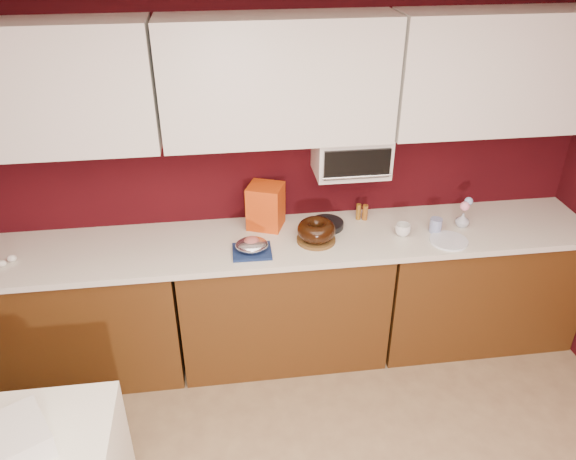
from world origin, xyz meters
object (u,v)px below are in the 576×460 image
Objects in this scene: pandoro_box at (266,206)px; blue_jar at (436,225)px; bundt_cake at (316,230)px; foil_ham_nest at (252,245)px; newspaper_stack at (3,445)px; toaster_oven at (351,154)px; coffee_mug at (403,229)px; flower_vase at (463,219)px.

pandoro_box is 1.08m from blue_jar.
foil_ham_nest is at bearing -168.75° from bundt_cake.
blue_jar is at bearing 10.09° from pandoro_box.
pandoro_box is 3.13× the size of blue_jar.
bundt_cake is at bearing 39.53° from newspaper_stack.
toaster_oven is 1.57× the size of pandoro_box.
flower_vase reaches higher than coffee_mug.
coffee_mug is at bearing 31.12° from newspaper_stack.
bundt_cake is 0.70× the size of newspaper_stack.
bundt_cake is 2.22× the size of flower_vase.
blue_jar is at bearing 28.92° from newspaper_stack.
pandoro_box is at bearing 69.56° from foil_ham_nest.
pandoro_box is 1.93m from newspaper_stack.
toaster_oven is 0.83m from foil_ham_nest.
pandoro_box reaches higher than foil_ham_nest.
foil_ham_nest is 0.58× the size of newspaper_stack.
coffee_mug is (0.31, -0.22, -0.43)m from toaster_oven.
pandoro_box is (-0.53, 0.01, -0.33)m from toaster_oven.
newspaper_stack is at bearing -152.26° from flower_vase.
coffee_mug is at bearing -172.06° from flower_vase.
flower_vase is at bearing -12.80° from toaster_oven.
coffee_mug is 0.28× the size of newspaper_stack.
toaster_oven reaches higher than flower_vase.
bundt_cake is 1.20× the size of foil_ham_nest.
blue_jar is 0.20m from flower_vase.
flower_vase is (0.19, 0.04, 0.01)m from blue_jar.
coffee_mug is (0.95, 0.08, -0.01)m from foil_ham_nest.
foil_ham_nest is (-0.65, -0.30, -0.42)m from toaster_oven.
toaster_oven is at bearing 144.05° from coffee_mug.
toaster_oven is 1.91× the size of bundt_cake.
foil_ham_nest and blue_jar have the same top height.
coffee_mug reaches higher than blue_jar.
bundt_cake is at bearing -176.69° from flower_vase.
toaster_oven is at bearing 41.76° from bundt_cake.
blue_jar is (1.06, -0.22, -0.10)m from pandoro_box.
pandoro_box is 3.07× the size of coffee_mug.
bundt_cake is 0.97m from flower_vase.
bundt_cake is 1.96m from newspaper_stack.
flower_vase is at bearing 13.74° from pandoro_box.
newspaper_stack is (-1.76, -1.47, -0.57)m from toaster_oven.
toaster_oven is 1.34× the size of newspaper_stack.
toaster_oven is 4.82× the size of coffee_mug.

